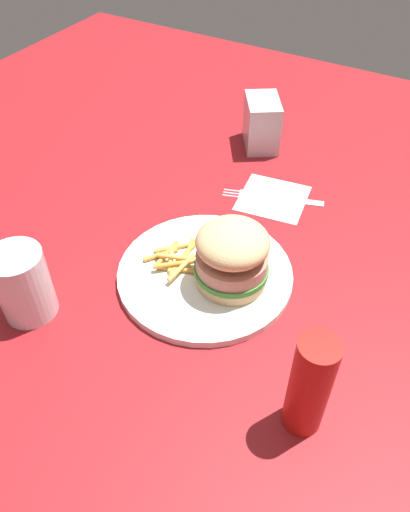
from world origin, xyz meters
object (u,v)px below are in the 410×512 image
(plate, at_px, (205,274))
(napkin, at_px, (273,198))
(sandwich, at_px, (232,256))
(fork, at_px, (272,197))
(drink_glass, at_px, (24,286))
(napkin_dispenser, at_px, (262,123))
(fries_pile, at_px, (177,258))
(ketchup_bottle, at_px, (310,386))

(plate, bearing_deg, napkin, -2.45)
(sandwich, distance_m, fork, 0.22)
(drink_glass, relative_size, napkin_dispenser, 1.10)
(fries_pile, xyz_separation_m, napkin, (0.22, -0.05, -0.02))
(drink_glass, bearing_deg, ketchup_bottle, -85.18)
(drink_glass, bearing_deg, napkin, -25.23)
(napkin, relative_size, napkin_dispenser, 1.18)
(sandwich, distance_m, ketchup_bottle, 0.22)
(plate, xyz_separation_m, napkin_dispenser, (0.36, 0.08, 0.04))
(plate, bearing_deg, ketchup_bottle, -124.13)
(sandwich, height_order, ketchup_bottle, ketchup_bottle)
(plate, xyz_separation_m, ketchup_bottle, (-0.14, -0.20, 0.06))
(fork, relative_size, drink_glass, 1.65)
(napkin, relative_size, fork, 0.65)
(plate, bearing_deg, sandwich, -85.63)
(fries_pile, height_order, napkin, fries_pile)
(napkin_dispenser, height_order, ketchup_bottle, ketchup_bottle)
(sandwich, xyz_separation_m, napkin, (0.21, 0.03, -0.06))
(napkin_dispenser, bearing_deg, napkin, -179.97)
(napkin, bearing_deg, drink_glass, 154.77)
(fries_pile, xyz_separation_m, ketchup_bottle, (-0.14, -0.25, 0.05))
(fork, bearing_deg, drink_glass, 154.92)
(plate, xyz_separation_m, napkin, (0.22, -0.01, -0.01))
(drink_glass, height_order, napkin_dispenser, drink_glass)
(fries_pile, distance_m, ketchup_bottle, 0.29)
(napkin_dispenser, bearing_deg, fork, 179.51)
(sandwich, bearing_deg, fries_pile, 93.93)
(sandwich, xyz_separation_m, drink_glass, (-0.17, 0.21, -0.01))
(plate, distance_m, napkin, 0.22)
(plate, relative_size, fries_pile, 2.52)
(plate, bearing_deg, fries_pile, 93.54)
(fork, height_order, drink_glass, drink_glass)
(plate, distance_m, fries_pile, 0.05)
(napkin_dispenser, distance_m, ketchup_bottle, 0.58)
(napkin, bearing_deg, plate, 177.55)
(fries_pile, distance_m, napkin, 0.23)
(plate, distance_m, sandwich, 0.07)
(drink_glass, bearing_deg, sandwich, -50.96)
(plate, relative_size, ketchup_bottle, 1.77)
(sandwich, height_order, napkin, sandwich)
(fries_pile, bearing_deg, sandwich, -86.07)
(plate, distance_m, drink_glass, 0.25)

